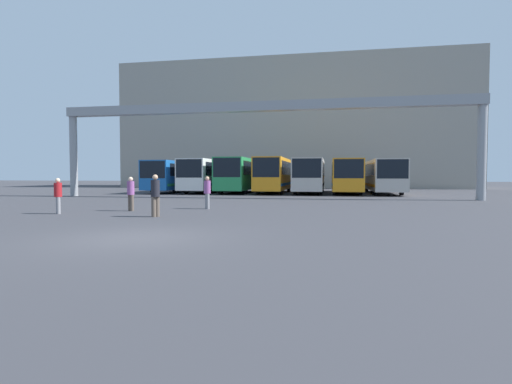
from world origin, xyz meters
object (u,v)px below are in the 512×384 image
pedestrian_near_right (155,194)px  pedestrian_near_center (58,195)px  bus_slot_2 (240,173)px  bus_slot_1 (207,174)px  pedestrian_mid_left (207,192)px  pedestrian_far_center (131,193)px  bus_slot_5 (346,174)px  bus_slot_4 (310,174)px  bus_slot_0 (177,175)px  bus_slot_3 (274,173)px  bus_slot_6 (383,175)px

pedestrian_near_right → pedestrian_near_center: (-4.82, 0.42, -0.08)m
bus_slot_2 → pedestrian_near_center: bearing=-98.4°
bus_slot_1 → pedestrian_near_center: bearing=-89.7°
bus_slot_1 → pedestrian_near_right: 23.44m
pedestrian_near_center → pedestrian_mid_left: size_ratio=0.96×
pedestrian_far_center → pedestrian_near_center: 3.14m
bus_slot_5 → pedestrian_near_right: bearing=-110.4°
bus_slot_4 → pedestrian_near_center: 24.89m
bus_slot_0 → bus_slot_5: (16.90, -0.33, 0.03)m
bus_slot_3 → bus_slot_2: bearing=-177.0°
bus_slot_0 → bus_slot_4: bearing=-1.0°
bus_slot_0 → pedestrian_near_right: size_ratio=6.76×
bus_slot_1 → bus_slot_2: 3.39m
bus_slot_4 → bus_slot_6: bus_slot_4 is taller
bus_slot_1 → pedestrian_far_center: bearing=-82.8°
bus_slot_3 → bus_slot_5: 6.77m
bus_slot_0 → bus_slot_4: bus_slot_4 is taller
bus_slot_3 → pedestrian_far_center: 20.89m
bus_slot_1 → bus_slot_3: bus_slot_3 is taller
pedestrian_mid_left → pedestrian_near_center: bearing=-89.7°
pedestrian_far_center → bus_slot_0: bearing=-49.0°
bus_slot_0 → bus_slot_1: bus_slot_1 is taller
bus_slot_0 → pedestrian_mid_left: size_ratio=7.13×
bus_slot_2 → bus_slot_3: 3.38m
bus_slot_1 → bus_slot_4: bus_slot_1 is taller
pedestrian_near_right → bus_slot_2: bearing=-139.2°
bus_slot_3 → bus_slot_4: bearing=6.8°
bus_slot_5 → bus_slot_4: bearing=178.3°
bus_slot_4 → pedestrian_mid_left: (-4.27, -19.07, -0.96)m
pedestrian_far_center → pedestrian_near_center: bearing=62.4°
bus_slot_0 → bus_slot_6: (20.28, 0.21, 0.00)m
bus_slot_0 → bus_slot_3: (10.14, -0.63, 0.13)m
bus_slot_3 → bus_slot_4: 3.40m
bus_slot_3 → pedestrian_near_center: size_ratio=6.63×
pedestrian_mid_left → bus_slot_0: bearing=173.3°
pedestrian_far_center → pedestrian_mid_left: size_ratio=0.99×
bus_slot_2 → pedestrian_mid_left: bearing=-82.3°
bus_slot_5 → bus_slot_6: size_ratio=0.91×
pedestrian_near_right → bus_slot_0: bearing=-123.6°
bus_slot_1 → bus_slot_6: bearing=2.4°
bus_slot_3 → bus_slot_6: (10.14, 0.84, -0.12)m
bus_slot_6 → pedestrian_near_right: (-11.98, -23.61, -0.84)m
pedestrian_near_right → bus_slot_5: bearing=-163.6°
bus_slot_4 → bus_slot_3: bearing=-173.2°
pedestrian_near_right → bus_slot_1: bearing=-131.0°
bus_slot_4 → bus_slot_6: 6.77m
bus_slot_2 → bus_slot_3: bearing=3.0°
bus_slot_4 → pedestrian_near_right: bearing=-102.7°
pedestrian_mid_left → bus_slot_4: bearing=135.1°
bus_slot_3 → bus_slot_6: size_ratio=0.86×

